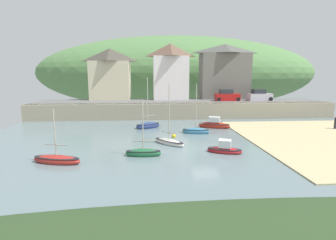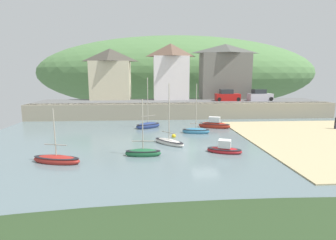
{
  "view_description": "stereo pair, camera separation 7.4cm",
  "coord_description": "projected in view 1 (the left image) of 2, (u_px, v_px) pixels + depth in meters",
  "views": [
    {
      "loc": [
        -5.3,
        -23.82,
        6.8
      ],
      "look_at": [
        -3.27,
        4.85,
        1.87
      ],
      "focal_mm": 28.28,
      "sensor_mm": 36.0,
      "label": 1
    },
    {
      "loc": [
        -5.22,
        -23.82,
        6.8
      ],
      "look_at": [
        -3.27,
        4.85,
        1.87
      ],
      "focal_mm": 28.28,
      "sensor_mm": 36.0,
      "label": 2
    }
  ],
  "objects": [
    {
      "name": "waterfront_building_left",
      "position": [
        110.0,
        74.0,
        47.68
      ],
      "size": [
        7.2,
        5.38,
        9.0
      ],
      "color": "beige",
      "rests_on": "ground"
    },
    {
      "name": "quay_seawall",
      "position": [
        183.0,
        110.0,
        41.91
      ],
      "size": [
        48.0,
        9.4,
        2.4
      ],
      "color": "gray",
      "rests_on": "ground"
    },
    {
      "name": "parked_car_near_slipway",
      "position": [
        227.0,
        96.0,
        45.3
      ],
      "size": [
        4.13,
        1.82,
        1.95
      ],
      "rotation": [
        0.0,
        0.0,
        -0.02
      ],
      "color": "#B51716",
      "rests_on": "ground"
    },
    {
      "name": "waterfront_building_right",
      "position": [
        224.0,
        71.0,
        49.06
      ],
      "size": [
        9.18,
        4.62,
        9.94
      ],
      "color": "slate",
      "rests_on": "ground"
    },
    {
      "name": "motorboat_with_cabin",
      "position": [
        148.0,
        125.0,
        34.26
      ],
      "size": [
        3.63,
        2.9,
        6.64
      ],
      "rotation": [
        0.0,
        0.0,
        0.52
      ],
      "color": "navy",
      "rests_on": "ground"
    },
    {
      "name": "rowboat_small_beached",
      "position": [
        196.0,
        131.0,
        31.1
      ],
      "size": [
        3.33,
        1.57,
        5.98
      ],
      "rotation": [
        0.0,
        0.0,
        -0.17
      ],
      "color": "teal",
      "rests_on": "ground"
    },
    {
      "name": "mooring_buoy",
      "position": [
        174.0,
        136.0,
        29.09
      ],
      "size": [
        0.46,
        0.46,
        0.46
      ],
      "color": "yellow",
      "rests_on": "ground"
    },
    {
      "name": "person_on_slipway",
      "position": [
        336.0,
        122.0,
        33.1
      ],
      "size": [
        0.34,
        0.34,
        1.62
      ],
      "color": "#282833",
      "rests_on": "ground"
    },
    {
      "name": "fishing_boat_green",
      "position": [
        143.0,
        153.0,
        22.44
      ],
      "size": [
        3.1,
        1.18,
        5.01
      ],
      "rotation": [
        0.0,
        0.0,
        -0.06
      ],
      "color": "#1F5E36",
      "rests_on": "ground"
    },
    {
      "name": "ground",
      "position": [
        264.0,
        189.0,
        15.61
      ],
      "size": [
        48.0,
        41.0,
        0.61
      ],
      "color": "slate"
    },
    {
      "name": "sailboat_tall_mast",
      "position": [
        57.0,
        160.0,
        20.61
      ],
      "size": [
        4.12,
        2.17,
        4.45
      ],
      "rotation": [
        0.0,
        0.0,
        -0.27
      ],
      "color": "#A72821",
      "rests_on": "ground"
    },
    {
      "name": "sailboat_blue_trim",
      "position": [
        225.0,
        149.0,
        23.38
      ],
      "size": [
        3.31,
        2.28,
        1.29
      ],
      "rotation": [
        0.0,
        0.0,
        -0.37
      ],
      "color": "#A91D23",
      "rests_on": "ground"
    },
    {
      "name": "hillside_backdrop",
      "position": [
        178.0,
        73.0,
        78.2
      ],
      "size": [
        80.0,
        44.0,
        20.72
      ],
      "color": "#537F48",
      "rests_on": "ground"
    },
    {
      "name": "parked_car_by_wall",
      "position": [
        259.0,
        96.0,
        45.7
      ],
      "size": [
        4.21,
        1.99,
        1.95
      ],
      "rotation": [
        0.0,
        0.0,
        0.07
      ],
      "color": "#B9B3C0",
      "rests_on": "ground"
    },
    {
      "name": "sailboat_white_hull",
      "position": [
        169.0,
        142.0,
        26.17
      ],
      "size": [
        3.31,
        3.38,
        6.15
      ],
      "rotation": [
        0.0,
        0.0,
        -0.81
      ],
      "color": "silver",
      "rests_on": "ground"
    },
    {
      "name": "sailboat_nearest_shore",
      "position": [
        214.0,
        125.0,
        34.27
      ],
      "size": [
        4.22,
        2.57,
        1.66
      ],
      "rotation": [
        0.0,
        0.0,
        -0.37
      ],
      "color": "#A12618",
      "rests_on": "ground"
    },
    {
      "name": "waterfront_building_centre",
      "position": [
        170.0,
        71.0,
        48.35
      ],
      "size": [
        6.48,
        5.99,
        9.96
      ],
      "color": "white",
      "rests_on": "ground"
    }
  ]
}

